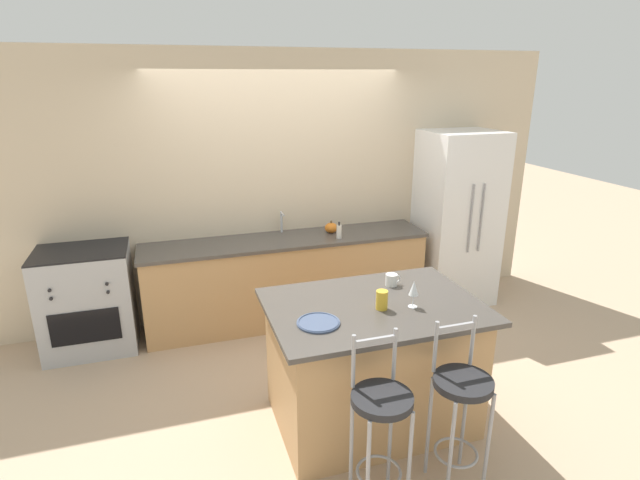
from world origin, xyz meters
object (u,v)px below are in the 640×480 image
oven_range (88,300)px  soap_bottle (339,232)px  tumbler_cup (382,300)px  refrigerator (456,218)px  wine_glass (414,289)px  pumpkin_decoration (331,228)px  dinner_plate (318,322)px  coffee_mug (392,280)px  bar_stool_far (461,400)px  bar_stool_near (381,417)px

oven_range → soap_bottle: size_ratio=5.72×
tumbler_cup → refrigerator: bearing=46.4°
wine_glass → pumpkin_decoration: size_ratio=1.42×
dinner_plate → pumpkin_decoration: 2.09m
tumbler_cup → pumpkin_decoration: 1.90m
coffee_mug → pumpkin_decoration: 1.54m
coffee_mug → pumpkin_decoration: size_ratio=0.89×
oven_range → soap_bottle: 2.44m
pumpkin_decoration → soap_bottle: bearing=-85.9°
bar_stool_far → soap_bottle: size_ratio=6.40×
bar_stool_far → coffee_mug: size_ratio=9.09×
refrigerator → bar_stool_far: (-1.46, -2.43, -0.34)m
refrigerator → bar_stool_far: size_ratio=1.75×
oven_range → wine_glass: wine_glass is taller
dinner_plate → oven_range: bearing=130.6°
wine_glass → coffee_mug: size_ratio=1.60×
tumbler_cup → wine_glass: bearing=-9.5°
refrigerator → bar_stool_near: bearing=-129.2°
dinner_plate → wine_glass: size_ratio=1.47×
tumbler_cup → pumpkin_decoration: size_ratio=0.99×
pumpkin_decoration → coffee_mug: bearing=-91.5°
coffee_mug → oven_range: bearing=147.7°
oven_range → coffee_mug: coffee_mug is taller
pumpkin_decoration → soap_bottle: (0.01, -0.20, 0.02)m
bar_stool_far → pumpkin_decoration: (0.04, 2.52, 0.34)m
dinner_plate → tumbler_cup: tumbler_cup is taller
oven_range → tumbler_cup: (2.10, -1.82, 0.52)m
wine_glass → bar_stool_far: bearing=-87.7°
bar_stool_far → pumpkin_decoration: bearing=89.2°
pumpkin_decoration → soap_bottle: 0.20m
refrigerator → dinner_plate: size_ratio=6.80×
wine_glass → coffee_mug: (0.02, 0.38, -0.09)m
bar_stool_near → pumpkin_decoration: (0.56, 2.52, 0.34)m
oven_range → coffee_mug: bearing=-32.3°
bar_stool_near → soap_bottle: (0.57, 2.32, 0.36)m
oven_range → pumpkin_decoration: 2.42m
bar_stool_near → dinner_plate: 0.69m
dinner_plate → pumpkin_decoration: size_ratio=2.09×
oven_range → bar_stool_far: 3.40m
oven_range → tumbler_cup: 2.83m
oven_range → wine_glass: size_ratio=5.09×
coffee_mug → wine_glass: bearing=-93.1°
tumbler_cup → coffee_mug: bearing=55.6°
bar_stool_near → coffee_mug: (0.52, 0.99, 0.38)m
bar_stool_near → coffee_mug: 1.18m
coffee_mug → tumbler_cup: (-0.24, -0.34, 0.02)m
dinner_plate → wine_glass: (0.69, 0.04, 0.13)m
soap_bottle → oven_range: bearing=176.5°
bar_stool_far → dinner_plate: bar_stool_far is taller
dinner_plate → tumbler_cup: (0.47, 0.07, 0.06)m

